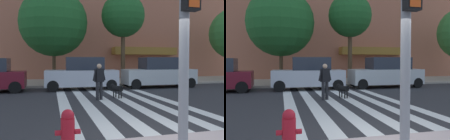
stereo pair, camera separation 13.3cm
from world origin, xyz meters
TOP-DOWN VIEW (x-y plane):
  - ground_plane at (0.00, 5.66)m, footprint 160.00×160.00m
  - sidewalk_far at (0.00, 14.33)m, footprint 80.00×6.00m
  - crosswalk_stripes at (0.39, 5.66)m, footprint 4.95×10.73m
  - fire_hydrant at (-2.09, -0.48)m, footprint 0.44×0.32m
  - parked_car_behind_first at (-0.49, 9.90)m, footprint 4.43×2.11m
  - parked_car_third_in_line at (4.72, 9.90)m, footprint 4.81×1.90m
  - street_tree_nearest at (-2.15, 12.88)m, footprint 4.87×4.87m
  - street_tree_middle at (2.93, 12.41)m, footprint 3.29×3.29m
  - pedestrian_dog_walker at (-0.26, 5.79)m, footprint 0.68×0.37m
  - dog_on_leash at (0.67, 6.18)m, footprint 0.51×0.93m
  - pedestrian_bystander at (6.94, 12.72)m, footprint 0.68×0.38m

SIDE VIEW (x-z plane):
  - ground_plane at x=0.00m, z-range 0.00..0.00m
  - crosswalk_stripes at x=0.39m, z-range 0.00..0.01m
  - sidewalk_far at x=0.00m, z-range 0.00..0.15m
  - dog_on_leash at x=0.67m, z-range 0.12..0.77m
  - fire_hydrant at x=-2.09m, z-range 0.14..0.90m
  - pedestrian_dog_walker at x=-0.26m, z-range 0.11..1.75m
  - parked_car_behind_first at x=-0.49m, z-range -0.05..1.95m
  - parked_car_third_in_line at x=4.72m, z-range -0.04..1.98m
  - pedestrian_bystander at x=6.94m, z-range 0.26..1.90m
  - street_tree_nearest at x=-2.15m, z-range 1.12..7.96m
  - street_tree_middle at x=2.93m, z-range 1.83..8.55m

